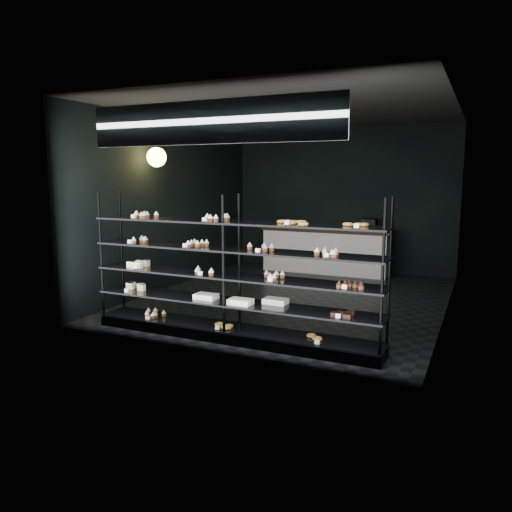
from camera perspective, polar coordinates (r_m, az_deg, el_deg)
name	(u,v)px	position (r m, az deg, el deg)	size (l,w,h in m)	color
room	(296,207)	(8.63, 4.56, 5.57)	(5.01, 6.01, 3.20)	black
display_shelf	(230,293)	(6.54, -2.98, -4.19)	(4.00, 0.50, 1.91)	black
signage	(209,122)	(5.98, -5.42, 14.99)	(3.30, 0.05, 0.50)	#0B1C38
pendant_lamp	(157,157)	(8.84, -11.30, 11.03)	(0.33, 0.33, 0.89)	black
service_counter	(326,250)	(11.16, 8.02, 0.66)	(2.86, 0.65, 1.23)	white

